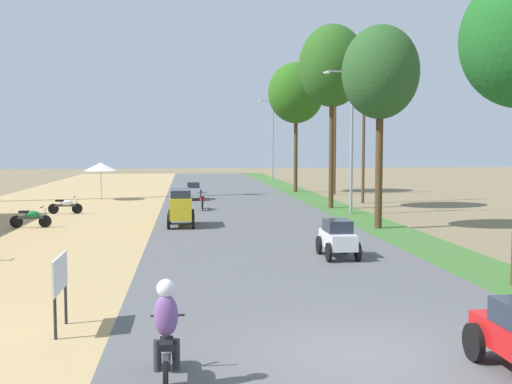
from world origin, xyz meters
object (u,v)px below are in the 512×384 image
object	(u,v)px
street_signboard	(60,279)
median_tree_second	(380,73)
car_van_yellow	(181,205)
vendor_umbrella	(101,167)
median_tree_third	(332,66)
car_sedan_silver	(193,190)
parked_motorbike_second	(31,217)
median_tree_fourth	(296,93)
utility_pole_far	(335,131)
car_hatchback_white	(338,237)
streetlamp_mid	(273,135)
motorbike_foreground_rider	(167,335)
utility_pole_near	(364,125)
parked_motorbike_third	(66,205)
motorbike_ahead_second	(202,201)
streetlamp_near	(352,131)

from	to	relation	value
street_signboard	median_tree_second	distance (m)	18.49
car_van_yellow	vendor_umbrella	bearing A→B (deg)	111.13
median_tree_third	car_sedan_silver	distance (m)	12.67
median_tree_third	car_sedan_silver	world-z (taller)	median_tree_third
parked_motorbike_second	median_tree_fourth	bearing A→B (deg)	51.29
car_sedan_silver	street_signboard	bearing A→B (deg)	-95.80
median_tree_fourth	utility_pole_far	size ratio (longest dim) A/B	1.09
car_hatchback_white	streetlamp_mid	bearing A→B (deg)	84.70
median_tree_second	car_hatchback_white	world-z (taller)	median_tree_second
motorbike_foreground_rider	median_tree_fourth	bearing A→B (deg)	76.80
utility_pole_near	parked_motorbike_third	bearing A→B (deg)	-165.24
parked_motorbike_third	motorbike_ahead_second	size ratio (longest dim) A/B	1.00
utility_pole_far	car_van_yellow	world-z (taller)	utility_pole_far
streetlamp_mid	utility_pole_far	distance (m)	16.59
median_tree_fourth	utility_pole_far	xyz separation A→B (m)	(2.64, -2.05, -2.99)
utility_pole_near	car_van_yellow	xyz separation A→B (m)	(-11.61, -10.56, -4.05)
streetlamp_near	streetlamp_mid	bearing A→B (deg)	90.00
motorbike_ahead_second	car_sedan_silver	bearing A→B (deg)	93.79
vendor_umbrella	median_tree_second	xyz separation A→B (m)	(14.21, -15.71, 4.56)
streetlamp_near	car_sedan_silver	size ratio (longest dim) A/B	3.42
parked_motorbike_second	car_sedan_silver	size ratio (longest dim) A/B	0.80
parked_motorbike_second	motorbike_foreground_rider	world-z (taller)	motorbike_foreground_rider
median_tree_third	motorbike_ahead_second	distance (m)	10.82
median_tree_fourth	streetlamp_mid	distance (m)	14.67
vendor_umbrella	utility_pole_far	distance (m)	17.52
utility_pole_far	car_sedan_silver	world-z (taller)	utility_pole_far
median_tree_fourth	motorbike_ahead_second	xyz separation A→B (m)	(-7.72, -12.68, -7.27)
median_tree_third	car_van_yellow	bearing A→B (deg)	-140.13
parked_motorbike_third	street_signboard	distance (m)	21.49
street_signboard	utility_pole_far	distance (m)	35.86
car_sedan_silver	utility_pole_far	bearing A→B (deg)	20.98
street_signboard	median_tree_fourth	distance (m)	37.29
median_tree_fourth	streetlamp_near	size ratio (longest dim) A/B	1.32
median_tree_fourth	motorbike_foreground_rider	world-z (taller)	median_tree_fourth
car_hatchback_white	median_tree_fourth	bearing A→B (deg)	82.45
street_signboard	car_hatchback_white	size ratio (longest dim) A/B	0.75
parked_motorbike_second	utility_pole_near	bearing A→B (deg)	29.12
parked_motorbike_third	utility_pole_far	bearing A→B (deg)	33.71
streetlamp_mid	streetlamp_near	bearing A→B (deg)	-90.00
median_tree_fourth	streetlamp_near	distance (m)	15.79
utility_pole_far	motorbike_foreground_rider	distance (m)	37.94
streetlamp_mid	motorbike_foreground_rider	bearing A→B (deg)	-99.89
median_tree_fourth	car_van_yellow	size ratio (longest dim) A/B	4.23
utility_pole_far	car_sedan_silver	bearing A→B (deg)	-159.02
streetlamp_near	car_van_yellow	distance (m)	10.63
parked_motorbike_second	motorbike_foreground_rider	size ratio (longest dim) A/B	1.00
vendor_umbrella	median_tree_second	world-z (taller)	median_tree_second
car_sedan_silver	motorbike_foreground_rider	xyz separation A→B (m)	(-0.76, -31.78, 0.11)
parked_motorbike_third	motorbike_ahead_second	xyz separation A→B (m)	(7.35, 1.18, 0.02)
median_tree_third	median_tree_fourth	xyz separation A→B (m)	(0.16, 12.46, -0.47)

